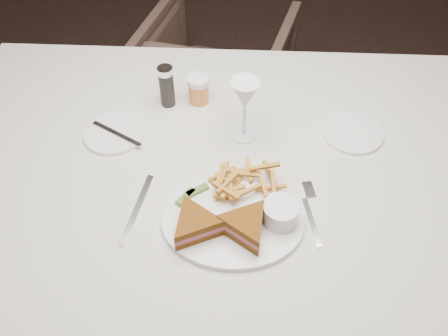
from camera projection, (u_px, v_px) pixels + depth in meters
name	position (u px, v px, depth m)	size (l,w,h in m)	color
ground	(322.00, 285.00, 1.85)	(5.00, 5.00, 0.00)	black
table	(225.00, 248.00, 1.52)	(1.47, 0.98, 0.75)	silver
chair_far	(216.00, 71.00, 2.21)	(0.59, 0.55, 0.61)	#4D382F
table_setting	(233.00, 177.00, 1.16)	(0.79, 0.59, 0.18)	white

